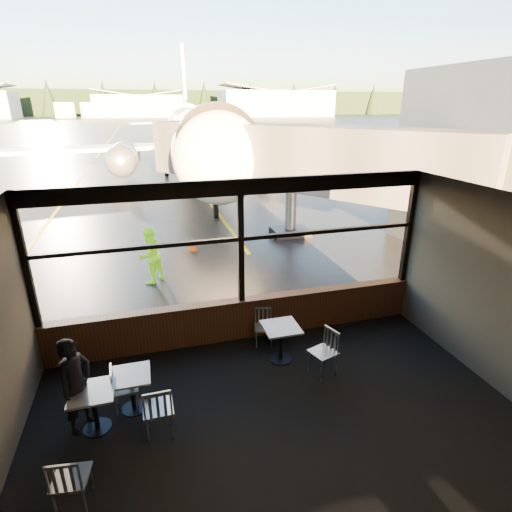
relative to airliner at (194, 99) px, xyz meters
name	(u,v)px	position (x,y,z in m)	size (l,w,h in m)	color
ground_plane	(144,123)	(-2.07, 98.29, -5.26)	(520.00, 520.00, 0.00)	black
carpet_floor	(289,438)	(-2.07, -24.71, -5.25)	(8.00, 6.00, 0.01)	black
ceiling	(297,220)	(-2.07, -24.71, -1.76)	(8.00, 6.00, 0.04)	#38332D
window_sill	(242,319)	(-2.07, -21.71, -4.81)	(8.00, 0.28, 0.90)	#4B2916
window_header	(240,187)	(-2.07, -21.71, -1.91)	(8.00, 0.18, 0.30)	black
mullion_left	(25,263)	(-6.02, -21.71, -3.06)	(0.12, 0.12, 2.60)	black
mullion_centre	(241,243)	(-2.07, -21.71, -3.06)	(0.12, 0.12, 2.60)	black
mullion_right	(409,228)	(1.88, -21.71, -3.06)	(0.12, 0.12, 2.60)	black
window_transom	(241,239)	(-2.07, -21.71, -2.96)	(8.00, 0.10, 0.08)	black
airliner	(194,99)	(0.00, 0.00, 0.00)	(28.68, 34.41, 10.51)	white
jet_bridge	(303,183)	(1.53, -16.21, -2.96)	(8.62, 10.54, 4.60)	#29292C
cafe_table_near	(281,343)	(-1.53, -22.74, -4.87)	(0.70, 0.70, 0.77)	#9E9A91
cafe_table_mid	(132,392)	(-4.37, -23.40, -4.91)	(0.64, 0.64, 0.70)	gray
cafe_table_left	(95,410)	(-4.93, -23.70, -4.89)	(0.66, 0.66, 0.73)	#ABA49D
chair_near_e	(323,353)	(-0.91, -23.38, -4.80)	(0.50, 0.50, 0.92)	#A9A599
chair_near_n	(264,328)	(-1.70, -22.11, -4.85)	(0.44, 0.44, 0.81)	beige
chair_mid_s	(158,409)	(-3.97, -24.06, -4.79)	(0.51, 0.51, 0.94)	#B4AFA3
chair_mid_w	(125,388)	(-4.48, -23.37, -4.83)	(0.47, 0.47, 0.86)	#B1ADA0
chair_left_s	(71,479)	(-5.09, -25.00, -4.81)	(0.49, 0.49, 0.90)	beige
passenger	(76,385)	(-5.15, -23.59, -4.45)	(0.59, 0.38, 1.61)	black
ground_crew	(150,255)	(-3.89, -18.10, -4.44)	(0.80, 0.62, 1.64)	#BFF219
cone_nose	(192,244)	(-2.39, -15.71, -5.02)	(0.34, 0.34, 0.47)	orange
cone_wing	(79,187)	(-7.64, -3.22, -5.04)	(0.31, 0.31, 0.44)	orange
hangar_mid	(140,105)	(-2.07, 163.29, -0.26)	(38.00, 15.00, 10.00)	silver
hangar_right	(276,103)	(57.93, 156.29, 0.74)	(50.00, 20.00, 12.00)	silver
fuel_tank_a	(65,110)	(-32.07, 160.29, -2.26)	(8.00, 8.00, 6.00)	silver
fuel_tank_b	(91,110)	(-22.07, 160.29, -2.26)	(8.00, 8.00, 6.00)	silver
fuel_tank_c	(116,110)	(-12.07, 160.29, -2.26)	(8.00, 8.00, 6.00)	silver
treeline	(139,103)	(-2.07, 188.29, 0.74)	(360.00, 3.00, 12.00)	black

